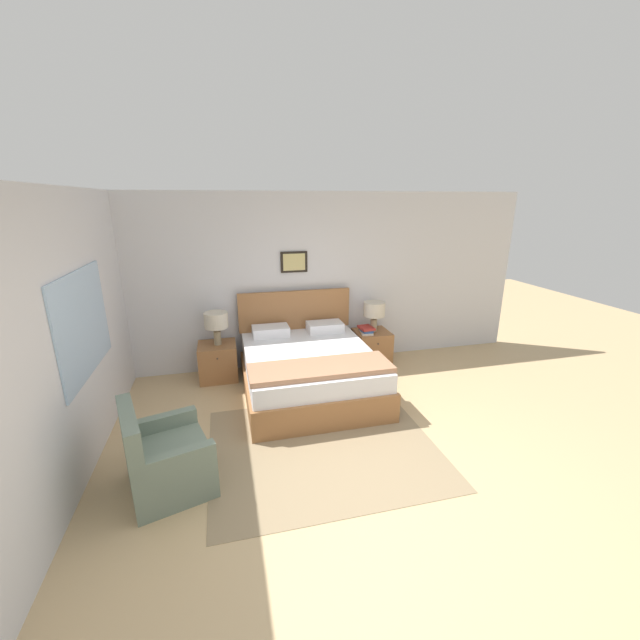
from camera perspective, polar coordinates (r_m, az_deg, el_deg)
ground_plane at (r=3.83m, az=6.64°, el=-23.35°), size 16.00×16.00×0.00m
wall_back at (r=5.95m, az=-3.17°, el=5.65°), size 7.27×0.09×2.60m
wall_left at (r=4.57m, az=-30.89°, el=-0.34°), size 0.08×5.39×2.60m
area_rug_main at (r=4.31m, az=0.46°, el=-17.93°), size 2.31×1.97×0.01m
bed at (r=5.24m, az=-1.63°, el=-7.20°), size 1.69×1.99×1.18m
armchair at (r=3.92m, az=-21.71°, el=-18.38°), size 0.85×0.91×0.82m
nightstand_near_window at (r=5.84m, az=-14.60°, el=-5.83°), size 0.53×0.52×0.52m
nightstand_by_door at (r=6.23m, az=7.50°, el=-3.91°), size 0.53×0.52×0.52m
table_lamp_near_window at (r=5.63m, az=-14.87°, el=-0.20°), size 0.33×0.33×0.47m
table_lamp_by_door at (r=6.05m, az=7.89°, el=1.41°), size 0.33×0.33×0.47m
book_thick_bottom at (r=6.06m, az=6.73°, el=-1.77°), size 0.21×0.29×0.03m
book_hardcover_middle at (r=6.04m, az=6.74°, el=-1.47°), size 0.15×0.23×0.04m
book_novel_upper at (r=6.03m, az=6.75°, el=-1.14°), size 0.22×0.27×0.03m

